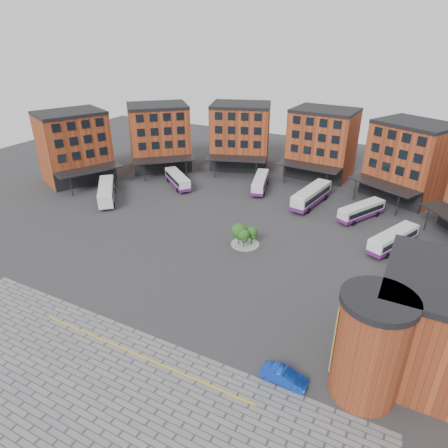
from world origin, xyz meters
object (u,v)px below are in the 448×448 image
at_px(bus_b, 177,179).
at_px(bus_d, 311,196).
at_px(tree_island, 243,234).
at_px(bus_e, 361,211).
at_px(bus_c, 260,182).
at_px(bus_a, 106,191).
at_px(bus_f, 393,239).
at_px(blue_car, 284,376).

relative_size(bus_b, bus_d, 0.77).
relative_size(tree_island, bus_e, 0.45).
bearing_deg(bus_e, bus_c, -164.42).
distance_m(bus_a, bus_b, 14.84).
distance_m(bus_b, bus_d, 27.74).
xyz_separation_m(bus_a, bus_e, (44.94, 14.04, -0.41)).
bearing_deg(tree_island, bus_f, 25.27).
xyz_separation_m(tree_island, bus_f, (20.32, 9.59, -0.49)).
height_order(bus_c, blue_car, bus_c).
xyz_separation_m(bus_c, bus_f, (27.11, -13.16, 0.01)).
distance_m(bus_a, bus_c, 30.45).
bearing_deg(blue_car, bus_e, 1.26).
distance_m(bus_c, bus_d, 11.80).
relative_size(bus_b, bus_e, 0.95).
xyz_separation_m(bus_a, bus_d, (35.48, 15.95, -0.10)).
distance_m(bus_a, bus_f, 51.43).
bearing_deg(tree_island, bus_d, 76.83).
height_order(bus_b, bus_f, bus_f).
relative_size(bus_a, bus_f, 1.01).
height_order(bus_a, bus_e, bus_a).
relative_size(tree_island, blue_car, 0.98).
bearing_deg(bus_e, bus_d, -163.20).
xyz_separation_m(bus_d, bus_f, (15.64, -10.38, -0.25)).
bearing_deg(bus_a, bus_c, -2.27).
height_order(bus_c, bus_d, bus_d).
height_order(tree_island, bus_b, tree_island).
bearing_deg(tree_island, bus_a, 172.56).
height_order(bus_a, bus_b, bus_a).
relative_size(bus_d, bus_e, 1.24).
xyz_separation_m(tree_island, bus_c, (-6.79, 22.75, -0.50)).
relative_size(tree_island, bus_c, 0.42).
height_order(tree_island, bus_f, tree_island).
relative_size(bus_b, bus_f, 0.90).
distance_m(tree_island, bus_c, 23.75).
relative_size(tree_island, bus_a, 0.42).
bearing_deg(blue_car, bus_d, 13.94).
bearing_deg(bus_c, bus_a, -157.67).
height_order(bus_f, blue_car, bus_f).
distance_m(tree_island, bus_d, 20.51).
xyz_separation_m(tree_island, bus_b, (-22.85, 16.55, -0.52)).
xyz_separation_m(bus_e, bus_f, (6.18, -8.47, 0.06)).
bearing_deg(blue_car, bus_c, 26.23).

